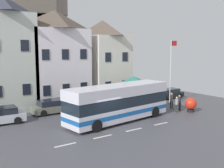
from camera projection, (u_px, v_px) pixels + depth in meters
The scene contains 16 objects.
ground_plane at pixel (107, 128), 22.45m from camera, with size 40.00×60.00×0.07m.
townhouse_01 at pixel (3, 53), 28.66m from camera, with size 5.46×6.33×11.99m.
townhouse_02 at pixel (56, 58), 31.48m from camera, with size 6.60×5.12×10.70m.
townhouse_03 at pixel (103, 59), 35.83m from camera, with size 5.07×6.20×9.98m.
hilltop_castle at pixel (6, 43), 45.06m from camera, with size 33.83×33.83×20.34m.
transit_bus at pixel (119, 103), 24.35m from camera, with size 10.55×3.73×3.24m.
bus_shelter at pixel (133, 81), 30.11m from camera, with size 3.60×3.60×3.40m.
parked_car_01 at pixel (137, 97), 32.80m from camera, with size 4.20×2.01×1.41m.
parked_car_03 at pixel (168, 94), 35.27m from camera, with size 4.13×1.92×1.25m.
parked_car_04 at pixel (54, 106), 27.51m from camera, with size 4.51×2.01×1.37m.
pedestrian_00 at pixel (177, 104), 27.72m from camera, with size 0.29×0.29×1.60m.
pedestrian_01 at pixel (172, 99), 29.53m from camera, with size 0.31×0.31×1.69m.
pedestrian_02 at pixel (179, 102), 28.61m from camera, with size 0.36×0.31×1.61m.
public_bench at pixel (111, 100), 31.57m from camera, with size 1.48×0.48×0.87m.
flagpole at pixel (171, 67), 31.79m from camera, with size 0.95×0.10×7.35m.
harbour_buoy at pixel (191, 104), 27.92m from camera, with size 1.20×1.20×1.45m.
Camera 1 is at (-12.14, -18.06, 6.58)m, focal length 44.03 mm.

